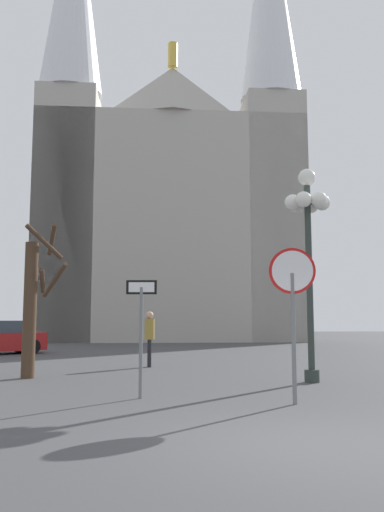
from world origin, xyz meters
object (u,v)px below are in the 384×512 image
at_px(one_way_arrow_sign, 141,322).
at_px(street_lamp, 308,225).
at_px(cathedral, 171,192).
at_px(pedestrian_walking, 150,333).
at_px(stop_sign, 293,292).
at_px(bare_tree, 33,302).

height_order(one_way_arrow_sign, street_lamp, street_lamp).
bearing_deg(cathedral, pedestrian_walking, -92.63).
bearing_deg(cathedral, street_lamp, -83.42).
bearing_deg(stop_sign, cathedral, 93.45).
relative_size(one_way_arrow_sign, pedestrian_walking, 1.29).
bearing_deg(bare_tree, cathedral, 80.84).
relative_size(street_lamp, bare_tree, 1.31).
distance_m(stop_sign, pedestrian_walking, 8.19).
bearing_deg(one_way_arrow_sign, bare_tree, 128.82).
bearing_deg(bare_tree, street_lamp, -10.58).
relative_size(cathedral, one_way_arrow_sign, 15.62).
height_order(cathedral, one_way_arrow_sign, cathedral).
bearing_deg(bare_tree, stop_sign, -38.43).
xyz_separation_m(one_way_arrow_sign, bare_tree, (-2.99, 3.72, 0.51)).
bearing_deg(pedestrian_walking, one_way_arrow_sign, -90.15).
xyz_separation_m(cathedral, one_way_arrow_sign, (-1.02, -28.63, -9.64)).
distance_m(street_lamp, bare_tree, 7.41).
bearing_deg(pedestrian_walking, bare_tree, -134.60).
bearing_deg(stop_sign, one_way_arrow_sign, 162.62).
height_order(one_way_arrow_sign, pedestrian_walking, one_way_arrow_sign).
height_order(cathedral, street_lamp, cathedral).
relative_size(stop_sign, street_lamp, 0.53).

